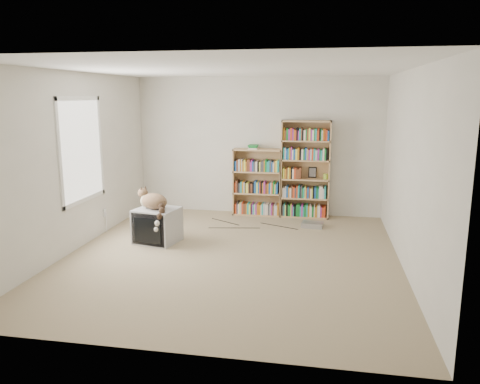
% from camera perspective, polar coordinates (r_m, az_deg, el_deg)
% --- Properties ---
extents(floor, '(4.50, 5.00, 0.01)m').
position_cam_1_polar(floor, '(6.49, -1.03, -7.84)').
color(floor, tan).
rests_on(floor, ground).
extents(wall_back, '(4.50, 0.02, 2.50)m').
position_cam_1_polar(wall_back, '(8.63, 2.20, 5.58)').
color(wall_back, silver).
rests_on(wall_back, floor).
extents(wall_front, '(4.50, 0.02, 2.50)m').
position_cam_1_polar(wall_front, '(3.81, -8.48, -2.44)').
color(wall_front, silver).
rests_on(wall_front, floor).
extents(wall_left, '(0.02, 5.00, 2.50)m').
position_cam_1_polar(wall_left, '(6.98, -19.54, 3.45)').
color(wall_left, silver).
rests_on(wall_left, floor).
extents(wall_right, '(0.02, 5.00, 2.50)m').
position_cam_1_polar(wall_right, '(6.16, 19.95, 2.39)').
color(wall_right, silver).
rests_on(wall_right, floor).
extents(ceiling, '(4.50, 5.00, 0.02)m').
position_cam_1_polar(ceiling, '(6.12, -1.12, 14.78)').
color(ceiling, white).
rests_on(ceiling, wall_back).
extents(window, '(0.02, 1.22, 1.52)m').
position_cam_1_polar(window, '(7.13, -18.74, 4.88)').
color(window, white).
rests_on(window, wall_left).
extents(crt_tv, '(0.69, 0.64, 0.52)m').
position_cam_1_polar(crt_tv, '(7.14, -10.02, -4.03)').
color(crt_tv, '#A7A7A9').
rests_on(crt_tv, floor).
extents(cat, '(0.59, 0.64, 0.52)m').
position_cam_1_polar(cat, '(6.99, -10.39, -1.45)').
color(cat, '#3D2618').
rests_on(cat, crt_tv).
extents(bookcase_tall, '(0.87, 0.30, 1.74)m').
position_cam_1_polar(bookcase_tall, '(8.47, 7.96, 2.48)').
color(bookcase_tall, '#AA7F55').
rests_on(bookcase_tall, floor).
extents(bookcase_short, '(0.89, 0.30, 1.22)m').
position_cam_1_polar(bookcase_short, '(8.59, 2.15, 0.86)').
color(bookcase_short, '#AA7F55').
rests_on(bookcase_short, floor).
extents(book_stack, '(0.18, 0.23, 0.08)m').
position_cam_1_polar(book_stack, '(8.47, 1.64, 5.52)').
color(book_stack, red).
rests_on(book_stack, bookcase_short).
extents(green_mug, '(0.09, 0.09, 0.10)m').
position_cam_1_polar(green_mug, '(8.45, 10.41, 1.90)').
color(green_mug, '#9AC337').
rests_on(green_mug, bookcase_tall).
extents(framed_print, '(0.14, 0.05, 0.19)m').
position_cam_1_polar(framed_print, '(8.55, 8.83, 2.39)').
color(framed_print, black).
rests_on(framed_print, bookcase_tall).
extents(dvd_player, '(0.38, 0.29, 0.08)m').
position_cam_1_polar(dvd_player, '(7.96, 8.83, -3.96)').
color(dvd_player, '#A3A2A7').
rests_on(dvd_player, floor).
extents(wall_outlet, '(0.01, 0.08, 0.13)m').
position_cam_1_polar(wall_outlet, '(7.83, -16.17, -2.45)').
color(wall_outlet, silver).
rests_on(wall_outlet, wall_left).
extents(floor_cables, '(1.20, 0.70, 0.01)m').
position_cam_1_polar(floor_cables, '(7.90, 1.45, -4.22)').
color(floor_cables, black).
rests_on(floor_cables, floor).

